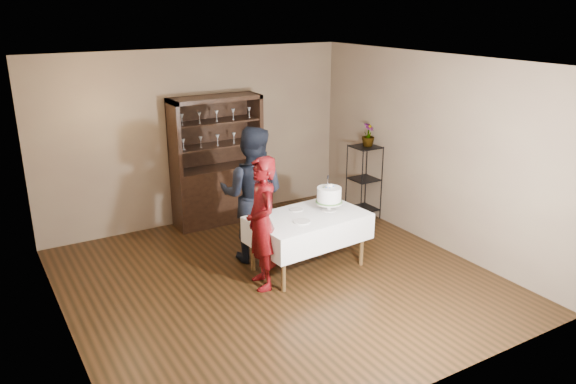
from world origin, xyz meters
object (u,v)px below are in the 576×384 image
china_hutch (218,181)px  cake (329,196)px  potted_plant (368,135)px  woman (262,223)px  cake_table (308,228)px  plant_etagere (364,179)px  man (252,195)px

china_hutch → cake: size_ratio=4.07×
potted_plant → china_hutch: bearing=153.7°
woman → china_hutch: bearing=-179.7°
cake_table → potted_plant: size_ratio=4.28×
cake_table → cake: size_ratio=3.15×
plant_etagere → cake: cake is taller
potted_plant → cake_table: bearing=-148.9°
china_hutch → woman: 2.32m
woman → cake: 1.09m
woman → man: size_ratio=0.90×
china_hutch → plant_etagere: (2.08, -1.05, -0.01)m
china_hutch → man: 1.55m
man → potted_plant: size_ratio=5.09×
cake → potted_plant: size_ratio=1.36×
plant_etagere → cake_table: plant_etagere is taller
plant_etagere → cake_table: 2.09m
china_hutch → man: (-0.17, -1.52, 0.25)m
cake_table → potted_plant: potted_plant is taller
plant_etagere → cake_table: (-1.77, -1.10, -0.09)m
potted_plant → man: bearing=-168.4°
china_hutch → plant_etagere: size_ratio=1.67×
cake_table → plant_etagere: bearing=31.7°
plant_etagere → woman: size_ratio=0.73×
potted_plant → woman: bearing=-154.4°
plant_etagere → man: man is taller
cake → potted_plant: (1.48, 1.07, 0.43)m
cake_table → china_hutch: bearing=98.1°
plant_etagere → cake: 1.82m
plant_etagere → man: size_ratio=0.65×
cake → potted_plant: 1.88m
china_hutch → potted_plant: (2.13, -1.05, 0.70)m
cake_table → woman: (-0.74, -0.13, 0.26)m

